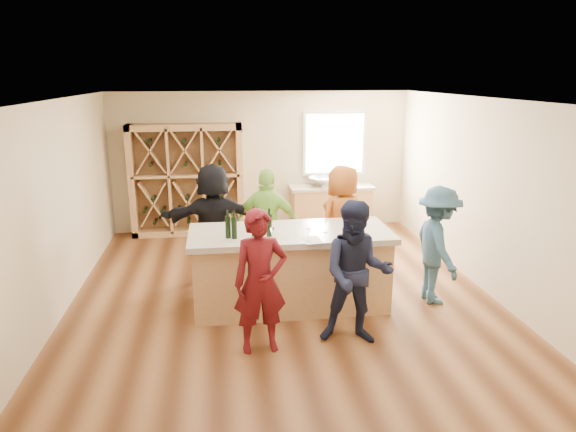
{
  "coord_description": "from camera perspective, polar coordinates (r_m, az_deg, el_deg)",
  "views": [
    {
      "loc": [
        -0.85,
        -6.84,
        3.12
      ],
      "look_at": [
        0.1,
        0.2,
        1.15
      ],
      "focal_mm": 32.0,
      "sensor_mm": 36.0,
      "label": 1
    }
  ],
  "objects": [
    {
      "name": "tasting_menu_a",
      "position": [
        6.48,
        -2.79,
        -2.85
      ],
      "size": [
        0.25,
        0.31,
        0.0
      ],
      "primitive_type": "cube",
      "rotation": [
        0.0,
        0.0,
        0.14
      ],
      "color": "white",
      "rests_on": "tasting_counter_top"
    },
    {
      "name": "person_far_mid",
      "position": [
        7.98,
        -2.23,
        -0.9
      ],
      "size": [
        1.13,
        0.82,
        1.74
      ],
      "primitive_type": "imported",
      "rotation": [
        0.0,
        0.0,
        2.81
      ],
      "color": "#8CC64C",
      "rests_on": "floor"
    },
    {
      "name": "person_far_right",
      "position": [
        8.17,
        6.04,
        -0.49
      ],
      "size": [
        1.03,
        0.9,
        1.77
      ],
      "primitive_type": "imported",
      "rotation": [
        0.0,
        0.0,
        3.63
      ],
      "color": "#994C19",
      "rests_on": "floor"
    },
    {
      "name": "person_near_right",
      "position": [
        6.08,
        7.66,
        -6.36
      ],
      "size": [
        0.92,
        0.63,
        1.74
      ],
      "primitive_type": "imported",
      "rotation": [
        0.0,
        0.0,
        -0.21
      ],
      "color": "#191E38",
      "rests_on": "floor"
    },
    {
      "name": "wine_glass_e",
      "position": [
        6.85,
        8.21,
        -1.26
      ],
      "size": [
        0.07,
        0.07,
        0.17
      ],
      "primitive_type": "cone",
      "rotation": [
        0.0,
        0.0,
        0.11
      ],
      "color": "white",
      "rests_on": "tasting_counter_top"
    },
    {
      "name": "ceiling",
      "position": [
        6.9,
        -0.62,
        13.25
      ],
      "size": [
        6.0,
        7.0,
        0.1
      ],
      "primitive_type": "cube",
      "color": "white",
      "rests_on": "ground"
    },
    {
      "name": "wine_bottle_b",
      "position": [
        6.6,
        -6.01,
        -1.31
      ],
      "size": [
        0.08,
        0.08,
        0.29
      ],
      "primitive_type": "cylinder",
      "rotation": [
        0.0,
        0.0,
        0.23
      ],
      "color": "black",
      "rests_on": "tasting_counter_top"
    },
    {
      "name": "floor",
      "position": [
        7.59,
        -0.55,
        -9.2
      ],
      "size": [
        6.0,
        7.0,
        0.1
      ],
      "primitive_type": "cube",
      "color": "brown",
      "rests_on": "ground"
    },
    {
      "name": "window_pane",
      "position": [
        10.63,
        5.2,
        8.02
      ],
      "size": [
        1.18,
        0.01,
        1.18
      ],
      "primitive_type": "cube",
      "color": "white",
      "rests_on": "wall_back"
    },
    {
      "name": "back_counter_top",
      "position": [
        10.53,
        4.84,
        3.21
      ],
      "size": [
        1.7,
        0.62,
        0.06
      ],
      "primitive_type": "cube",
      "color": "#B8AD97",
      "rests_on": "back_counter_base"
    },
    {
      "name": "wine_glass_b",
      "position": [
        6.46,
        2.29,
        -2.17
      ],
      "size": [
        0.07,
        0.07,
        0.16
      ],
      "primitive_type": "cone",
      "rotation": [
        0.0,
        0.0,
        0.11
      ],
      "color": "white",
      "rests_on": "tasting_counter_top"
    },
    {
      "name": "person_far_left",
      "position": [
        8.05,
        -8.23,
        -0.56
      ],
      "size": [
        1.72,
        0.68,
        1.83
      ],
      "primitive_type": "imported",
      "rotation": [
        0.0,
        0.0,
        3.18
      ],
      "color": "black",
      "rests_on": "floor"
    },
    {
      "name": "tasting_menu_b",
      "position": [
        6.53,
        2.71,
        -2.7
      ],
      "size": [
        0.26,
        0.33,
        0.0
      ],
      "primitive_type": "cube",
      "rotation": [
        0.0,
        0.0,
        0.11
      ],
      "color": "white",
      "rests_on": "tasting_counter_top"
    },
    {
      "name": "wine_bottle_c",
      "position": [
        6.67,
        -3.75,
        -0.94
      ],
      "size": [
        0.09,
        0.09,
        0.31
      ],
      "primitive_type": "cylinder",
      "rotation": [
        0.0,
        0.0,
        0.17
      ],
      "color": "black",
      "rests_on": "tasting_counter_top"
    },
    {
      "name": "wine_bottle_a",
      "position": [
        6.63,
        -6.68,
        -1.23
      ],
      "size": [
        0.07,
        0.07,
        0.29
      ],
      "primitive_type": "cylinder",
      "rotation": [
        0.0,
        0.0,
        -0.03
      ],
      "color": "black",
      "rests_on": "tasting_counter_top"
    },
    {
      "name": "faucet",
      "position": [
        10.63,
        3.59,
        4.33
      ],
      "size": [
        0.02,
        0.02,
        0.3
      ],
      "primitive_type": "cylinder",
      "color": "silver",
      "rests_on": "back_counter_top"
    },
    {
      "name": "wall_right",
      "position": [
        8.06,
        21.48,
        2.09
      ],
      "size": [
        0.1,
        7.0,
        2.8
      ],
      "primitive_type": "cube",
      "color": "beige",
      "rests_on": "ground"
    },
    {
      "name": "wine_rack",
      "position": [
        10.33,
        -11.17,
        3.92
      ],
      "size": [
        2.2,
        0.45,
        2.2
      ],
      "primitive_type": "cube",
      "color": "tan",
      "rests_on": "floor"
    },
    {
      "name": "back_counter_base",
      "position": [
        10.64,
        4.78,
        0.78
      ],
      "size": [
        1.6,
        0.58,
        0.86
      ],
      "primitive_type": "cube",
      "color": "tan",
      "rests_on": "floor"
    },
    {
      "name": "tasting_menu_c",
      "position": [
        6.72,
        7.79,
        -2.32
      ],
      "size": [
        0.31,
        0.36,
        0.0
      ],
      "primitive_type": "cube",
      "rotation": [
        0.0,
        0.0,
        0.29
      ],
      "color": "white",
      "rests_on": "tasting_counter_top"
    },
    {
      "name": "tasting_counter_base",
      "position": [
        7.1,
        0.25,
        -6.15
      ],
      "size": [
        2.6,
        1.0,
        1.0
      ],
      "primitive_type": "cube",
      "color": "tan",
      "rests_on": "floor"
    },
    {
      "name": "wine_glass_a",
      "position": [
        6.45,
        -1.78,
        -2.08
      ],
      "size": [
        0.08,
        0.08,
        0.19
      ],
      "primitive_type": "cone",
      "rotation": [
        0.0,
        0.0,
        0.13
      ],
      "color": "white",
      "rests_on": "tasting_counter_top"
    },
    {
      "name": "sink",
      "position": [
        10.46,
        3.78,
        3.84
      ],
      "size": [
        0.54,
        0.54,
        0.19
      ],
      "primitive_type": "imported",
      "color": "silver",
      "rests_on": "back_counter_top"
    },
    {
      "name": "person_near_left",
      "position": [
        5.87,
        -3.09,
        -7.32
      ],
      "size": [
        0.66,
        0.51,
        1.69
      ],
      "primitive_type": "imported",
      "rotation": [
        0.0,
        0.0,
        0.09
      ],
      "color": "#590F14",
      "rests_on": "floor"
    },
    {
      "name": "wine_bottle_e",
      "position": [
        6.65,
        -2.09,
        -1.05
      ],
      "size": [
        0.08,
        0.08,
        0.29
      ],
      "primitive_type": "cylinder",
      "rotation": [
        0.0,
        0.0,
        -0.12
      ],
      "color": "black",
      "rests_on": "tasting_counter_top"
    },
    {
      "name": "wine_glass_c",
      "position": [
        6.59,
        6.66,
        -1.8
      ],
      "size": [
        0.08,
        0.08,
        0.18
      ],
      "primitive_type": "cone",
      "rotation": [
        0.0,
        0.0,
        -0.19
      ],
      "color": "white",
      "rests_on": "tasting_counter_top"
    },
    {
      "name": "person_server",
      "position": [
        7.41,
        16.26,
        -3.15
      ],
      "size": [
        0.51,
        1.08,
        1.66
      ],
      "primitive_type": "imported",
      "rotation": [
        0.0,
        0.0,
        1.56
      ],
      "color": "#335972",
      "rests_on": "floor"
    },
    {
      "name": "tasting_counter_top",
      "position": [
        6.92,
        0.26,
        -2.0
      ],
      "size": [
        2.72,
        1.12,
        0.08
      ],
      "primitive_type": "cube",
      "color": "#B8AD97",
      "rests_on": "tasting_counter_base"
    },
    {
      "name": "wine_glass_d",
      "position": [
        6.84,
        4.21,
        -1.11
      ],
      "size": [
        0.08,
        0.08,
        0.18
      ],
      "primitive_type": "cone",
      "rotation": [
        0.0,
        0.0,
        0.21
      ],
      "color": "white",
      "rests_on": "tasting_counter_top"
    },
    {
      "name": "wall_back",
      "position": [
        10.57,
        -2.99,
        6.1
      ],
      "size": [
        6.0,
        0.1,
        2.8
      ],
      "primitive_type": "cube",
      "color": "beige",
      "rests_on": "ground"
    },
    {
      "name": "wall_front",
      "position": [
        3.81,
        6.19,
        -11.41
      ],
      "size": [
        6.0,
        0.1,
        2.8
      ],
      "primitive_type": "cube",
      "color": "beige",
      "rests_on": "ground"
    },
    {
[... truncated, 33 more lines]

